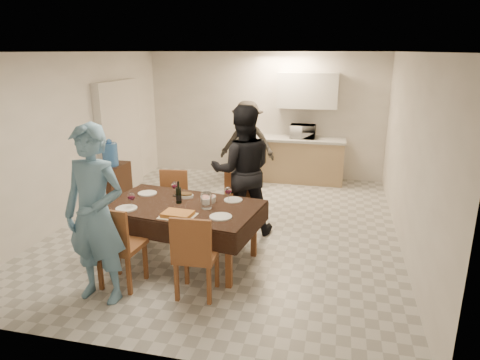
% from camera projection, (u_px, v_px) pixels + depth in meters
% --- Properties ---
extents(floor, '(5.00, 6.00, 0.02)m').
position_uv_depth(floor, '(229.00, 226.00, 6.65)').
color(floor, beige).
rests_on(floor, ground).
extents(ceiling, '(5.00, 6.00, 0.02)m').
position_uv_depth(ceiling, '(228.00, 52.00, 5.89)').
color(ceiling, white).
rests_on(ceiling, wall_back).
extents(wall_back, '(5.00, 0.02, 2.60)m').
position_uv_depth(wall_back, '(264.00, 115.00, 9.07)').
color(wall_back, white).
rests_on(wall_back, floor).
extents(wall_front, '(5.00, 0.02, 2.60)m').
position_uv_depth(wall_front, '(136.00, 220.00, 3.47)').
color(wall_front, white).
rests_on(wall_front, floor).
extents(wall_left, '(0.02, 6.00, 2.60)m').
position_uv_depth(wall_left, '(77.00, 137.00, 6.81)').
color(wall_left, white).
rests_on(wall_left, floor).
extents(wall_right, '(0.02, 6.00, 2.60)m').
position_uv_depth(wall_right, '(409.00, 153.00, 5.73)').
color(wall_right, white).
rests_on(wall_right, floor).
extents(stub_partition, '(0.15, 1.40, 2.10)m').
position_uv_depth(stub_partition, '(120.00, 138.00, 7.99)').
color(stub_partition, beige).
rests_on(stub_partition, floor).
extents(kitchen_base_cabinet, '(2.20, 0.60, 0.86)m').
position_uv_depth(kitchen_base_cabinet, '(289.00, 160.00, 8.89)').
color(kitchen_base_cabinet, '#9E895E').
rests_on(kitchen_base_cabinet, floor).
extents(kitchen_worktop, '(2.24, 0.64, 0.05)m').
position_uv_depth(kitchen_worktop, '(290.00, 139.00, 8.76)').
color(kitchen_worktop, '#AAAAA5').
rests_on(kitchen_worktop, kitchen_base_cabinet).
extents(upper_cabinet, '(1.20, 0.34, 0.70)m').
position_uv_depth(upper_cabinet, '(308.00, 91.00, 8.54)').
color(upper_cabinet, silver).
rests_on(upper_cabinet, wall_back).
extents(dining_table, '(2.08, 1.39, 0.76)m').
position_uv_depth(dining_table, '(181.00, 207.00, 5.40)').
color(dining_table, black).
rests_on(dining_table, floor).
extents(chair_near_left, '(0.48, 0.48, 0.54)m').
position_uv_depth(chair_near_left, '(117.00, 239.00, 4.74)').
color(chair_near_left, brown).
rests_on(chair_near_left, floor).
extents(chair_near_right, '(0.46, 0.46, 0.53)m').
position_uv_depth(chair_near_right, '(194.00, 248.00, 4.55)').
color(chair_near_right, brown).
rests_on(chair_near_right, floor).
extents(chair_far_left, '(0.47, 0.47, 0.50)m').
position_uv_depth(chair_far_left, '(169.00, 199.00, 6.16)').
color(chair_far_left, brown).
rests_on(chair_far_left, floor).
extents(chair_far_right, '(0.53, 0.54, 0.51)m').
position_uv_depth(chair_far_right, '(229.00, 204.00, 5.96)').
color(chair_far_right, brown).
rests_on(chair_far_right, floor).
extents(console, '(0.37, 0.75, 0.69)m').
position_uv_depth(console, '(113.00, 184.00, 7.57)').
color(console, '#331D11').
rests_on(console, floor).
extents(water_jug, '(0.27, 0.27, 0.40)m').
position_uv_depth(water_jug, '(110.00, 154.00, 7.42)').
color(water_jug, '#3E7BD2').
rests_on(water_jug, console).
extents(wine_bottle, '(0.07, 0.07, 0.29)m').
position_uv_depth(wine_bottle, '(179.00, 192.00, 5.40)').
color(wine_bottle, black).
rests_on(wine_bottle, dining_table).
extents(water_pitcher, '(0.13, 0.13, 0.20)m').
position_uv_depth(water_pitcher, '(206.00, 201.00, 5.23)').
color(water_pitcher, white).
rests_on(water_pitcher, dining_table).
extents(savoury_tart, '(0.43, 0.33, 0.05)m').
position_uv_depth(savoury_tart, '(178.00, 214.00, 5.00)').
color(savoury_tart, '#CD853C').
rests_on(savoury_tart, dining_table).
extents(salad_bowl, '(0.19, 0.19, 0.08)m').
position_uv_depth(salad_bowl, '(208.00, 199.00, 5.48)').
color(salad_bowl, silver).
rests_on(salad_bowl, dining_table).
extents(mushroom_dish, '(0.20, 0.20, 0.04)m').
position_uv_depth(mushroom_dish, '(185.00, 196.00, 5.65)').
color(mushroom_dish, silver).
rests_on(mushroom_dish, dining_table).
extents(wine_glass_a, '(0.09, 0.09, 0.20)m').
position_uv_depth(wine_glass_a, '(132.00, 200.00, 5.24)').
color(wine_glass_a, white).
rests_on(wine_glass_a, dining_table).
extents(wine_glass_b, '(0.09, 0.09, 0.20)m').
position_uv_depth(wine_glass_b, '(228.00, 194.00, 5.47)').
color(wine_glass_b, white).
rests_on(wine_glass_b, dining_table).
extents(wine_glass_c, '(0.09, 0.09, 0.20)m').
position_uv_depth(wine_glass_c, '(175.00, 189.00, 5.68)').
color(wine_glass_c, white).
rests_on(wine_glass_c, dining_table).
extents(plate_near_left, '(0.26, 0.26, 0.02)m').
position_uv_depth(plate_near_left, '(126.00, 208.00, 5.24)').
color(plate_near_left, silver).
rests_on(plate_near_left, dining_table).
extents(plate_near_right, '(0.26, 0.26, 0.02)m').
position_uv_depth(plate_near_right, '(221.00, 217.00, 4.97)').
color(plate_near_right, silver).
rests_on(plate_near_right, dining_table).
extents(plate_far_left, '(0.25, 0.25, 0.01)m').
position_uv_depth(plate_far_left, '(147.00, 193.00, 5.79)').
color(plate_far_left, silver).
rests_on(plate_far_left, dining_table).
extents(plate_far_right, '(0.24, 0.24, 0.01)m').
position_uv_depth(plate_far_right, '(233.00, 200.00, 5.53)').
color(plate_far_right, silver).
rests_on(plate_far_right, dining_table).
extents(microwave, '(0.49, 0.34, 0.27)m').
position_uv_depth(microwave, '(303.00, 131.00, 8.65)').
color(microwave, silver).
rests_on(microwave, kitchen_worktop).
extents(person_near, '(0.74, 0.51, 1.93)m').
position_uv_depth(person_near, '(95.00, 215.00, 4.47)').
color(person_near, '#5C89AB').
rests_on(person_near, floor).
extents(person_far, '(1.09, 0.95, 1.90)m').
position_uv_depth(person_far, '(242.00, 171.00, 6.19)').
color(person_far, black).
rests_on(person_far, floor).
extents(person_kitchen, '(1.09, 0.62, 1.68)m').
position_uv_depth(person_kitchen, '(247.00, 143.00, 8.52)').
color(person_kitchen, black).
rests_on(person_kitchen, floor).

